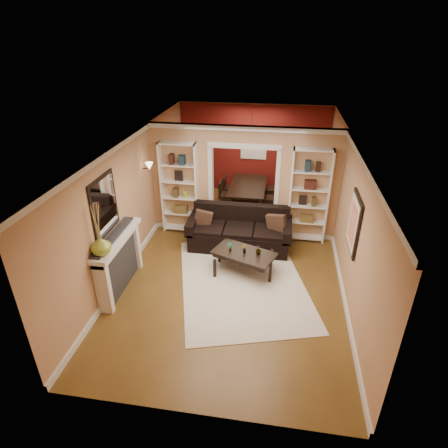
% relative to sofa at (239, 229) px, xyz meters
% --- Properties ---
extents(floor, '(8.00, 8.00, 0.00)m').
position_rel_sofa_xyz_m(floor, '(-0.00, -0.45, -0.47)').
color(floor, brown).
rests_on(floor, ground).
extents(ceiling, '(8.00, 8.00, 0.00)m').
position_rel_sofa_xyz_m(ceiling, '(-0.00, -0.45, 2.23)').
color(ceiling, white).
rests_on(ceiling, ground).
extents(wall_back, '(8.00, 0.00, 8.00)m').
position_rel_sofa_xyz_m(wall_back, '(-0.00, 3.55, 0.88)').
color(wall_back, tan).
rests_on(wall_back, ground).
extents(wall_front, '(8.00, 0.00, 8.00)m').
position_rel_sofa_xyz_m(wall_front, '(-0.00, -4.45, 0.88)').
color(wall_front, tan).
rests_on(wall_front, ground).
extents(wall_left, '(0.00, 8.00, 8.00)m').
position_rel_sofa_xyz_m(wall_left, '(-2.25, -0.45, 0.88)').
color(wall_left, tan).
rests_on(wall_left, ground).
extents(wall_right, '(0.00, 8.00, 8.00)m').
position_rel_sofa_xyz_m(wall_right, '(2.25, -0.45, 0.88)').
color(wall_right, tan).
rests_on(wall_right, ground).
extents(partition_wall, '(4.50, 0.15, 2.70)m').
position_rel_sofa_xyz_m(partition_wall, '(-0.00, 0.75, 0.88)').
color(partition_wall, tan).
rests_on(partition_wall, floor).
extents(red_back_panel, '(4.44, 0.04, 2.64)m').
position_rel_sofa_xyz_m(red_back_panel, '(-0.00, 3.52, 0.85)').
color(red_back_panel, maroon).
rests_on(red_back_panel, floor).
extents(dining_window, '(0.78, 0.03, 0.98)m').
position_rel_sofa_xyz_m(dining_window, '(-0.00, 3.48, 1.08)').
color(dining_window, '#8CA5CC').
rests_on(dining_window, wall_back).
extents(area_rug, '(3.28, 3.95, 0.01)m').
position_rel_sofa_xyz_m(area_rug, '(0.24, -1.38, -0.46)').
color(area_rug, silver).
rests_on(area_rug, floor).
extents(sofa, '(2.40, 1.04, 0.94)m').
position_rel_sofa_xyz_m(sofa, '(0.00, 0.00, 0.00)').
color(sofa, black).
rests_on(sofa, floor).
extents(pillow_left, '(0.41, 0.15, 0.40)m').
position_rel_sofa_xyz_m(pillow_left, '(-0.85, -0.02, 0.19)').
color(pillow_left, '#513522').
rests_on(pillow_left, sofa).
extents(pillow_right, '(0.46, 0.30, 0.45)m').
position_rel_sofa_xyz_m(pillow_right, '(0.85, -0.02, 0.21)').
color(pillow_right, '#513522').
rests_on(pillow_right, sofa).
extents(coffee_table, '(1.43, 1.10, 0.48)m').
position_rel_sofa_xyz_m(coffee_table, '(0.22, -1.02, -0.23)').
color(coffee_table, black).
rests_on(coffee_table, floor).
extents(plant_left, '(0.13, 0.11, 0.20)m').
position_rel_sofa_xyz_m(plant_left, '(-0.07, -1.02, 0.11)').
color(plant_left, '#336626').
rests_on(plant_left, coffee_table).
extents(plant_center, '(0.12, 0.12, 0.17)m').
position_rel_sofa_xyz_m(plant_center, '(0.22, -1.02, 0.10)').
color(plant_center, '#336626').
rests_on(plant_center, coffee_table).
extents(plant_right, '(0.16, 0.16, 0.20)m').
position_rel_sofa_xyz_m(plant_right, '(0.52, -1.02, 0.11)').
color(plant_right, '#336626').
rests_on(plant_right, coffee_table).
extents(bookshelf_left, '(0.90, 0.30, 2.30)m').
position_rel_sofa_xyz_m(bookshelf_left, '(-1.55, 0.58, 0.68)').
color(bookshelf_left, white).
rests_on(bookshelf_left, floor).
extents(bookshelf_right, '(0.90, 0.30, 2.30)m').
position_rel_sofa_xyz_m(bookshelf_right, '(1.55, 0.58, 0.68)').
color(bookshelf_right, white).
rests_on(bookshelf_right, floor).
extents(fireplace, '(0.32, 1.70, 1.16)m').
position_rel_sofa_xyz_m(fireplace, '(-2.09, -1.95, 0.11)').
color(fireplace, white).
rests_on(fireplace, floor).
extents(vase, '(0.37, 0.37, 0.36)m').
position_rel_sofa_xyz_m(vase, '(-2.09, -2.54, 0.87)').
color(vase, '#93A936').
rests_on(vase, fireplace).
extents(mirror, '(0.03, 0.95, 1.10)m').
position_rel_sofa_xyz_m(mirror, '(-2.23, -1.95, 1.33)').
color(mirror, silver).
rests_on(mirror, wall_left).
extents(wall_sconce, '(0.18, 0.18, 0.22)m').
position_rel_sofa_xyz_m(wall_sconce, '(-2.15, 0.10, 1.36)').
color(wall_sconce, '#FFE0A5').
rests_on(wall_sconce, wall_left).
extents(framed_art, '(0.04, 0.85, 1.05)m').
position_rel_sofa_xyz_m(framed_art, '(2.21, -1.45, 1.08)').
color(framed_art, black).
rests_on(framed_art, wall_right).
extents(dining_table, '(1.83, 1.02, 0.64)m').
position_rel_sofa_xyz_m(dining_table, '(-0.00, 2.33, -0.15)').
color(dining_table, black).
rests_on(dining_table, floor).
extents(dining_chair_nw, '(0.47, 0.47, 0.86)m').
position_rel_sofa_xyz_m(dining_chair_nw, '(-0.55, 2.03, -0.04)').
color(dining_chair_nw, black).
rests_on(dining_chair_nw, floor).
extents(dining_chair_ne, '(0.49, 0.49, 0.82)m').
position_rel_sofa_xyz_m(dining_chair_ne, '(0.55, 2.03, -0.06)').
color(dining_chair_ne, black).
rests_on(dining_chair_ne, floor).
extents(dining_chair_sw, '(0.48, 0.48, 0.77)m').
position_rel_sofa_xyz_m(dining_chair_sw, '(-0.55, 2.63, -0.08)').
color(dining_chair_sw, black).
rests_on(dining_chair_sw, floor).
extents(dining_chair_se, '(0.57, 0.57, 0.88)m').
position_rel_sofa_xyz_m(dining_chair_se, '(0.55, 2.63, -0.03)').
color(dining_chair_se, black).
rests_on(dining_chair_se, floor).
extents(chandelier, '(0.50, 0.50, 0.30)m').
position_rel_sofa_xyz_m(chandelier, '(-0.00, 2.25, 1.55)').
color(chandelier, '#312016').
rests_on(chandelier, ceiling).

